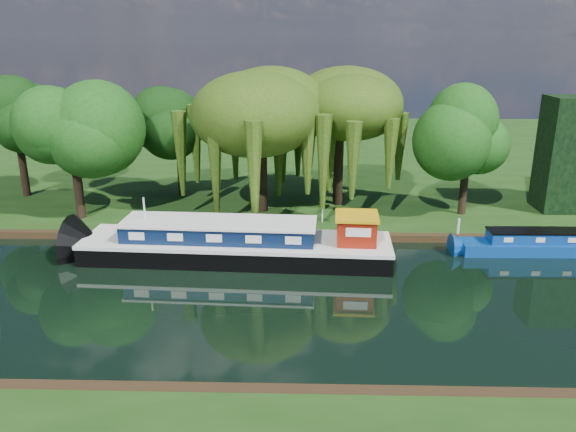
{
  "coord_description": "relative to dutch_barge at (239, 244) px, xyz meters",
  "views": [
    {
      "loc": [
        -0.82,
        -25.26,
        12.4
      ],
      "look_at": [
        -1.64,
        4.46,
        2.8
      ],
      "focal_mm": 35.0,
      "sensor_mm": 36.0,
      "label": 1
    }
  ],
  "objects": [
    {
      "name": "far_bank",
      "position": [
        4.48,
        29.05,
        -0.7
      ],
      "size": [
        120.0,
        52.0,
        0.45
      ],
      "primitive_type": "cube",
      "color": "#16350E",
      "rests_on": "ground"
    },
    {
      "name": "mooring_posts",
      "position": [
        3.98,
        3.45,
        0.02
      ],
      "size": [
        19.16,
        0.16,
        1.0
      ],
      "color": "silver",
      "rests_on": "far_bank"
    },
    {
      "name": "narrowboat",
      "position": [
        18.43,
        1.44,
        -0.38
      ],
      "size": [
        10.59,
        1.9,
        1.54
      ],
      "rotation": [
        0.0,
        0.0,
        0.01
      ],
      "color": "navy",
      "rests_on": "ground"
    },
    {
      "name": "reeds_near",
      "position": [
        11.36,
        -12.53,
        -0.38
      ],
      "size": [
        33.7,
        1.5,
        1.1
      ],
      "color": "#1E4813",
      "rests_on": "ground"
    },
    {
      "name": "ground",
      "position": [
        4.48,
        -4.95,
        -0.93
      ],
      "size": [
        120.0,
        120.0,
        0.0
      ],
      "primitive_type": "plane",
      "color": "black"
    },
    {
      "name": "tree_far_right",
      "position": [
        14.82,
        7.71,
        4.82
      ],
      "size": [
        4.7,
        4.7,
        7.7
      ],
      "color": "black",
      "rests_on": "far_bank"
    },
    {
      "name": "tree_far_mid",
      "position": [
        -5.84,
        12.07,
        4.79
      ],
      "size": [
        4.66,
        4.66,
        7.62
      ],
      "color": "black",
      "rests_on": "far_bank"
    },
    {
      "name": "willow_left",
      "position": [
        0.8,
        8.07,
        6.4
      ],
      "size": [
        7.9,
        7.9,
        9.47
      ],
      "color": "black",
      "rests_on": "far_bank"
    },
    {
      "name": "lamppost",
      "position": [
        4.98,
        5.55,
        1.49
      ],
      "size": [
        0.36,
        0.36,
        2.56
      ],
      "color": "silver",
      "rests_on": "far_bank"
    },
    {
      "name": "tree_far_back",
      "position": [
        -17.94,
        11.53,
        5.27
      ],
      "size": [
        4.9,
        4.9,
        8.24
      ],
      "color": "black",
      "rests_on": "far_bank"
    },
    {
      "name": "willow_right",
      "position": [
        6.24,
        9.9,
        6.07
      ],
      "size": [
        7.37,
        7.37,
        8.98
      ],
      "color": "black",
      "rests_on": "far_bank"
    },
    {
      "name": "dutch_barge",
      "position": [
        0.0,
        0.0,
        0.0
      ],
      "size": [
        17.91,
        4.91,
        3.74
      ],
      "rotation": [
        0.0,
        0.0,
        -0.05
      ],
      "color": "black",
      "rests_on": "ground"
    },
    {
      "name": "red_dinghy",
      "position": [
        -2.47,
        2.15,
        -0.93
      ],
      "size": [
        3.61,
        2.72,
        0.7
      ],
      "primitive_type": "imported",
      "rotation": [
        0.0,
        0.0,
        1.66
      ],
      "color": "maroon",
      "rests_on": "ground"
    },
    {
      "name": "tree_far_left",
      "position": [
        -11.56,
        6.12,
        5.58
      ],
      "size": [
        5.5,
        5.5,
        8.86
      ],
      "color": "black",
      "rests_on": "far_bank"
    }
  ]
}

